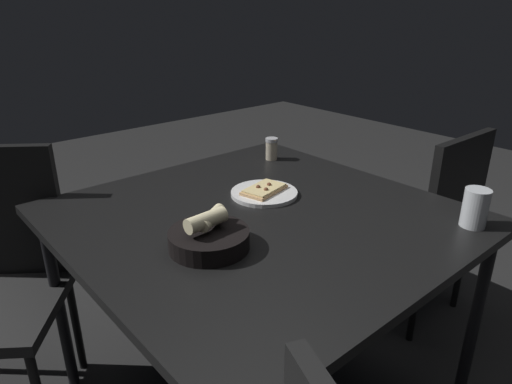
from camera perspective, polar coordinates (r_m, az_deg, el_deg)
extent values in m
cube|color=black|center=(1.46, 0.51, -3.25)|extent=(1.16, 1.15, 0.03)
cylinder|color=black|center=(1.85, -23.33, -12.89)|extent=(0.04, 0.04, 0.73)
cylinder|color=black|center=(2.28, 1.55, -3.92)|extent=(0.04, 0.04, 0.73)
cylinder|color=black|center=(1.78, 25.49, -14.82)|extent=(0.04, 0.04, 0.73)
cylinder|color=white|center=(1.59, 1.03, -0.14)|extent=(0.23, 0.23, 0.01)
cube|color=tan|center=(1.59, 1.03, 0.26)|extent=(0.13, 0.18, 0.01)
cube|color=#EFD48E|center=(1.58, 1.03, 0.52)|extent=(0.12, 0.16, 0.01)
sphere|color=brown|center=(1.60, 1.64, 0.91)|extent=(0.02, 0.02, 0.02)
sphere|color=brown|center=(1.56, 1.25, 0.30)|extent=(0.02, 0.02, 0.02)
sphere|color=brown|center=(1.58, 0.27, 0.61)|extent=(0.02, 0.02, 0.02)
cylinder|color=black|center=(1.25, -5.88, -5.91)|extent=(0.22, 0.22, 0.05)
cylinder|color=beige|center=(1.24, -5.56, -3.21)|extent=(0.09, 0.12, 0.04)
cylinder|color=beige|center=(1.22, -6.25, -3.52)|extent=(0.05, 0.12, 0.04)
cylinder|color=#A31D14|center=(1.21, -5.07, -7.19)|extent=(0.06, 0.06, 0.03)
cylinder|color=silver|center=(1.50, 25.68, -1.80)|extent=(0.07, 0.07, 0.12)
cylinder|color=orange|center=(1.51, 25.53, -2.64)|extent=(0.07, 0.07, 0.06)
cylinder|color=#BFB299|center=(1.96, 1.95, 5.20)|extent=(0.05, 0.05, 0.08)
cylinder|color=maroon|center=(1.96, 1.95, 4.71)|extent=(0.04, 0.04, 0.04)
cylinder|color=#B7B7BC|center=(1.94, 1.97, 6.51)|extent=(0.05, 0.05, 0.01)
cube|color=black|center=(2.24, 18.39, -4.37)|extent=(0.45, 0.45, 0.04)
cube|color=black|center=(2.06, 23.88, 0.10)|extent=(0.04, 0.42, 0.46)
cylinder|color=black|center=(2.57, 16.58, -5.99)|extent=(0.03, 0.03, 0.39)
cylinder|color=black|center=(2.29, 11.12, -9.05)|extent=(0.03, 0.03, 0.39)
cylinder|color=black|center=(2.41, 24.05, -9.03)|extent=(0.03, 0.03, 0.39)
cylinder|color=black|center=(2.12, 19.20, -12.86)|extent=(0.03, 0.03, 0.39)
cube|color=black|center=(1.84, -29.23, -2.21)|extent=(0.28, 0.36, 0.48)
cylinder|color=black|center=(2.00, -21.52, -15.18)|extent=(0.03, 0.03, 0.42)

